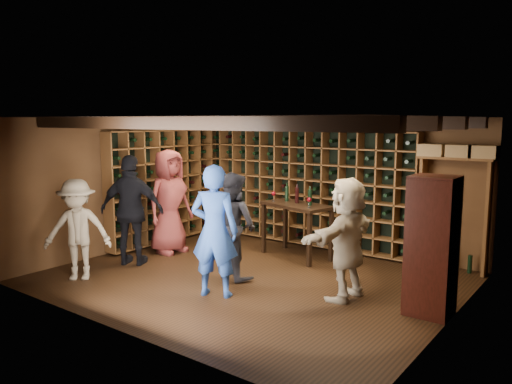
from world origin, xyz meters
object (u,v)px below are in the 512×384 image
Objects in this scene: guest_khaki at (78,230)px; tasting_table at (297,211)px; guest_woman_black at (132,210)px; guest_beige at (347,238)px; display_cabinet at (431,249)px; man_grey_suit at (234,225)px; man_blue_shirt at (215,231)px; guest_red_floral at (169,201)px.

tasting_table is (2.04, 3.10, 0.07)m from guest_khaki.
guest_woman_black reaches higher than guest_beige.
man_grey_suit is at bearing -173.99° from display_cabinet.
man_blue_shirt is 1.12× the size of man_grey_suit.
guest_beige reaches higher than tasting_table.
man_grey_suit is (-2.96, -0.31, -0.02)m from display_cabinet.
guest_red_floral is at bearing -89.51° from guest_beige.
man_grey_suit is 1.06× the size of guest_khaki.
tasting_table is at bearing 14.04° from guest_khaki.
guest_red_floral reaches higher than man_grey_suit.
man_grey_suit is 1.89m from guest_woman_black.
guest_khaki is at bearing -109.24° from tasting_table.
guest_red_floral is at bearing -51.85° from man_blue_shirt.
guest_beige is at bearing -174.33° from display_cabinet.
guest_red_floral reaches higher than display_cabinet.
guest_woman_black is (-1.82, -0.49, 0.11)m from man_grey_suit.
man_grey_suit is 1.59m from tasting_table.
guest_khaki is at bearing 50.68° from man_grey_suit.
guest_red_floral is at bearing 48.40° from guest_khaki.
man_grey_suit is at bearing -90.71° from man_blue_shirt.
guest_khaki is at bearing -4.42° from man_blue_shirt.
man_blue_shirt is 0.99× the size of guest_woman_black.
man_blue_shirt is 1.83m from guest_beige.
tasting_table is at bearing -161.67° from guest_woman_black.
tasting_table is (2.07, 1.13, -0.11)m from guest_red_floral.
man_blue_shirt is 0.87m from man_grey_suit.
guest_woman_black is (0.08, -0.94, -0.02)m from guest_red_floral.
man_blue_shirt is 2.30m from guest_khaki.
guest_red_floral is at bearing -137.33° from tasting_table.
guest_red_floral is 3.76m from guest_beige.
guest_woman_black reaches higher than man_blue_shirt.
guest_beige is (-1.12, -0.11, -0.01)m from display_cabinet.
guest_red_floral is 1.14× the size of guest_beige.
guest_red_floral is at bearing 178.31° from display_cabinet.
guest_woman_black is at bearing -30.78° from man_blue_shirt.
guest_red_floral is at bearing -1.72° from man_grey_suit.
man_blue_shirt reaches higher than man_grey_suit.
guest_khaki is (0.04, -1.97, -0.18)m from guest_red_floral.
guest_woman_black is 1.04m from guest_khaki.
display_cabinet is 0.93× the size of guest_woman_black.
guest_red_floral reaches higher than guest_beige.
guest_red_floral is (-1.91, 0.46, 0.13)m from man_grey_suit.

